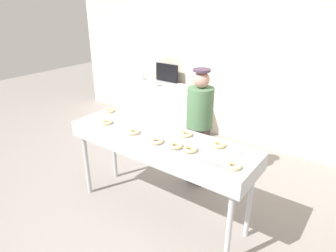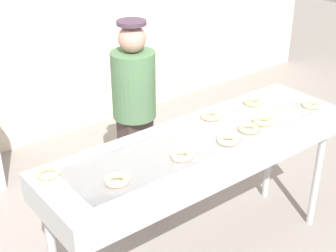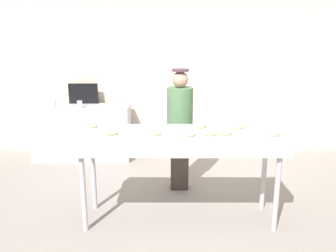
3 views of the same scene
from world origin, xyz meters
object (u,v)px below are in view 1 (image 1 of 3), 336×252
Objects in this scene: plain_donut_7 at (219,145)px; prep_counter at (160,106)px; paper_cup_0 at (140,75)px; fryer_conveyor at (159,143)px; menu_display at (167,73)px; worker_baker at (200,122)px; paper_cup_2 at (193,86)px; plain_donut_5 at (190,149)px; paper_cup_4 at (155,83)px; plain_donut_3 at (134,132)px; plain_donut_8 at (157,141)px; plain_donut_2 at (186,134)px; paper_cup_3 at (142,77)px; plain_donut_6 at (110,110)px; paper_cup_1 at (182,88)px; plain_donut_0 at (176,146)px; plain_donut_4 at (107,122)px; plain_donut_1 at (234,166)px.

prep_counter is at bearing 139.80° from plain_donut_7.
plain_donut_7 is 3.47m from paper_cup_0.
menu_display is at bearing 124.82° from fryer_conveyor.
paper_cup_2 is (-0.91, 1.28, 0.04)m from worker_baker.
plain_donut_5 reaches higher than prep_counter.
plain_donut_7 is (0.65, 0.16, 0.12)m from fryer_conveyor.
paper_cup_4 is (0.03, -0.18, 0.52)m from prep_counter.
plain_donut_3 and plain_donut_8 have the same top height.
paper_cup_0 and paper_cup_4 have the same top height.
paper_cup_0 is (-2.26, 2.32, -0.09)m from plain_donut_8.
paper_cup_4 is at bearing -42.94° from worker_baker.
paper_cup_4 is at bearing -85.50° from menu_display.
plain_donut_2 reaches higher than paper_cup_3.
plain_donut_6 is 1.18× the size of paper_cup_3.
menu_display reaches higher than paper_cup_0.
plain_donut_3 is at bearing -163.15° from plain_donut_7.
paper_cup_1 is at bearing 109.34° from plain_donut_3.
fryer_conveyor is 2.45m from paper_cup_4.
plain_donut_0 is at bearing 97.07° from worker_baker.
worker_baker reaches higher than prep_counter.
paper_cup_2 reaches higher than prep_counter.
plain_donut_4 is 1.00× the size of plain_donut_8.
plain_donut_8 is at bearing -59.56° from fryer_conveyor.
paper_cup_1 is (-1.23, 1.74, -0.09)m from plain_donut_2.
prep_counter is at bearing 121.34° from plain_donut_3.
plain_donut_3 is 0.09× the size of prep_counter.
worker_baker reaches higher than menu_display.
paper_cup_0 is (-1.18, 1.97, -0.09)m from plain_donut_6.
plain_donut_7 is (0.41, -0.02, 0.00)m from plain_donut_2.
plain_donut_1 is 1.00× the size of plain_donut_6.
plain_donut_8 is at bearing -173.00° from plain_donut_5.
menu_display is at bearing 106.01° from plain_donut_6.
plain_donut_3 is (-1.23, 0.02, 0.00)m from plain_donut_1.
plain_donut_6 is (-0.27, 0.31, 0.00)m from plain_donut_4.
menu_display reaches higher than plain_donut_1.
plain_donut_1 reaches higher than prep_counter.
prep_counter is 13.78× the size of paper_cup_1.
plain_donut_2 is 1.00× the size of plain_donut_6.
plain_donut_7 reaches higher than fryer_conveyor.
paper_cup_4 is at bearing -25.02° from paper_cup_0.
prep_counter is at bearing 127.27° from plain_donut_8.
fryer_conveyor is 1.38× the size of prep_counter.
plain_donut_0 is 1.18× the size of paper_cup_3.
plain_donut_7 and plain_donut_8 have the same top height.
plain_donut_7 reaches higher than paper_cup_1.
plain_donut_6 is 0.09× the size of prep_counter.
fryer_conveyor is at bearing 23.52° from plain_donut_3.
paper_cup_3 is at bearing -179.39° from paper_cup_2.
plain_donut_0 is 0.31m from plain_donut_2.
plain_donut_4 is (-0.96, -0.29, 0.00)m from plain_donut_2.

